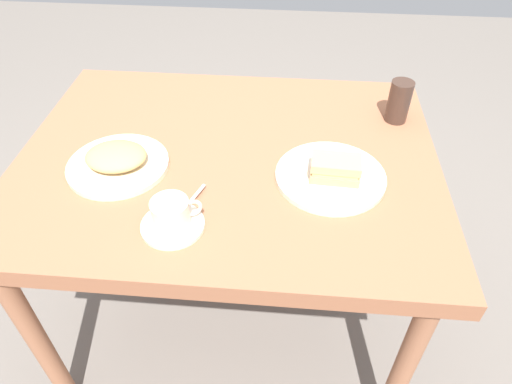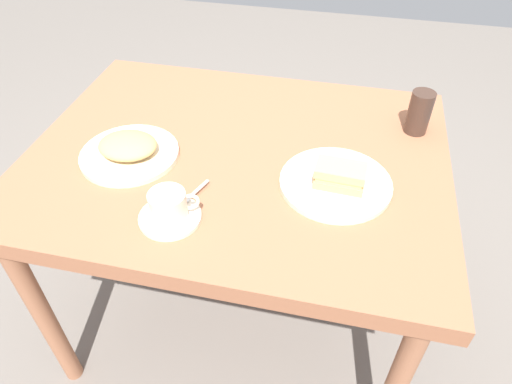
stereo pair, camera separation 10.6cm
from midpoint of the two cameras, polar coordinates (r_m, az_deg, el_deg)
name	(u,v)px [view 2 (the right image)]	position (r m, az deg, el deg)	size (l,w,h in m)	color
ground_plane	(242,309)	(1.79, 0.06, -14.38)	(6.00, 6.00, 0.00)	slate
dining_table	(238,174)	(1.29, 0.08, 2.10)	(1.12, 0.86, 0.74)	#9E6142
sandwich_plate	(335,183)	(1.16, 12.41, 0.97)	(0.28, 0.28, 0.01)	beige
sandwich_front	(340,176)	(1.13, 13.04, 1.88)	(0.12, 0.08, 0.06)	tan
coffee_saucer	(170,217)	(1.06, -7.77, -3.25)	(0.14, 0.14, 0.01)	beige
coffee_cup	(169,205)	(1.03, -7.87, -1.68)	(0.11, 0.08, 0.07)	beige
spoon	(191,195)	(1.09, -5.30, -0.56)	(0.05, 0.10, 0.01)	silver
side_plate	(130,154)	(1.25, -13.05, 4.48)	(0.26, 0.26, 0.01)	beige
side_food_pile	(128,145)	(1.24, -13.25, 5.54)	(0.16, 0.13, 0.04)	tan
drinking_glass	(419,112)	(1.38, 21.69, 9.06)	(0.06, 0.06, 0.12)	#3F2C23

